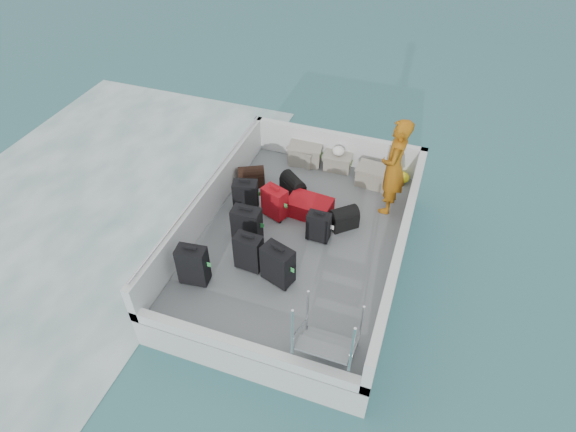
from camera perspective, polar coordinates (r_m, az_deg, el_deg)
name	(u,v)px	position (r m, az deg, el deg)	size (l,w,h in m)	color
ground	(298,262)	(8.91, 1.24, -5.41)	(160.00, 160.00, 0.00)	#184B56
wake_foam	(81,205)	(10.95, -23.31, 1.20)	(10.00, 10.00, 0.00)	white
ferry_hull	(299,250)	(8.69, 1.27, -4.07)	(3.60, 5.00, 0.60)	silver
deck	(299,238)	(8.47, 1.30, -2.62)	(3.30, 4.70, 0.02)	slate
deck_fittings	(313,239)	(7.91, 2.99, -2.77)	(3.60, 5.00, 0.90)	white
suitcase_0	(193,266)	(7.67, -11.18, -5.78)	(0.46, 0.26, 0.71)	black
suitcase_2	(246,196)	(8.84, -5.04, 2.32)	(0.44, 0.27, 0.64)	black
suitcase_3	(249,252)	(7.77, -4.67, -4.33)	(0.44, 0.26, 0.67)	black
suitcase_4	(247,226)	(8.19, -4.89, -1.19)	(0.48, 0.28, 0.71)	black
suitcase_5	(275,203)	(8.69, -1.58, 1.58)	(0.44, 0.26, 0.61)	#A70C11
suitcase_6	(278,265)	(7.55, -1.21, -5.84)	(0.50, 0.29, 0.69)	black
suitcase_7	(319,227)	(8.27, 3.65, -1.30)	(0.40, 0.23, 0.56)	black
suitcase_8	(310,207)	(8.83, 2.57, 1.06)	(0.52, 0.79, 0.31)	#A70C11
duffel_0	(251,178)	(9.53, -4.38, 4.52)	(0.51, 0.30, 0.32)	black
duffel_1	(293,187)	(9.27, 0.57, 3.45)	(0.52, 0.30, 0.32)	black
duffel_2	(344,219)	(8.62, 6.62, -0.41)	(0.48, 0.30, 0.32)	black
crate_0	(305,154)	(10.10, 2.08, 7.30)	(0.64, 0.44, 0.39)	gray
crate_1	(304,155)	(10.13, 1.85, 7.23)	(0.56, 0.38, 0.34)	gray
crate_2	(338,162)	(9.98, 5.90, 6.36)	(0.53, 0.37, 0.32)	gray
crate_3	(373,176)	(9.65, 10.01, 4.64)	(0.60, 0.42, 0.36)	gray
yellow_bag	(402,177)	(9.86, 13.40, 4.47)	(0.28, 0.26, 0.22)	#F8F41B
white_bag	(338,152)	(9.83, 6.00, 7.54)	(0.24, 0.24, 0.18)	white
passenger	(394,167)	(8.68, 12.43, 5.67)	(0.69, 0.44, 1.87)	orange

